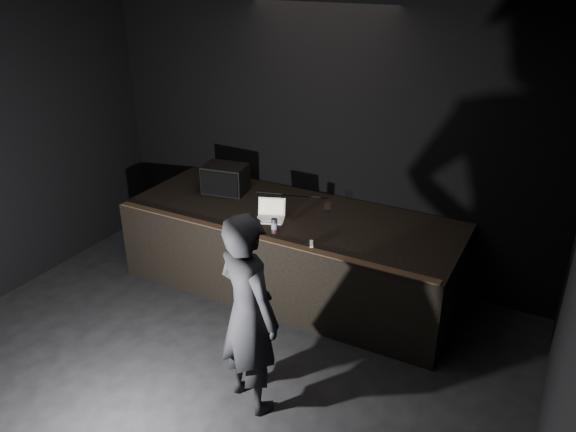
% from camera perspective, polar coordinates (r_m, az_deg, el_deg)
% --- Properties ---
extents(room_walls, '(6.10, 7.10, 3.52)m').
position_cam_1_polar(room_walls, '(4.21, -17.22, -0.95)').
color(room_walls, black).
rests_on(room_walls, ground).
extents(stage_riser, '(4.00, 1.50, 1.00)m').
position_cam_1_polar(stage_riser, '(6.87, 0.31, -3.55)').
color(stage_riser, black).
rests_on(stage_riser, ground).
extents(riser_lip, '(3.92, 0.10, 0.01)m').
position_cam_1_polar(riser_lip, '(6.08, -2.80, -2.20)').
color(riser_lip, brown).
rests_on(riser_lip, stage_riser).
extents(stage_monitor, '(0.59, 0.48, 0.36)m').
position_cam_1_polar(stage_monitor, '(7.24, -6.38, 3.78)').
color(stage_monitor, black).
rests_on(stage_monitor, stage_riser).
extents(cable, '(0.90, 0.27, 0.02)m').
position_cam_1_polar(cable, '(7.14, 0.35, 2.16)').
color(cable, black).
rests_on(cable, stage_riser).
extents(laptop, '(0.40, 0.38, 0.22)m').
position_cam_1_polar(laptop, '(6.51, -1.75, 0.23)').
color(laptop, white).
rests_on(laptop, stage_riser).
extents(beer_can, '(0.07, 0.07, 0.17)m').
position_cam_1_polar(beer_can, '(6.16, -1.40, -1.01)').
color(beer_can, silver).
rests_on(beer_can, stage_riser).
extents(plastic_cup, '(0.09, 0.09, 0.11)m').
position_cam_1_polar(plastic_cup, '(6.70, 4.00, 0.91)').
color(plastic_cup, white).
rests_on(plastic_cup, stage_riser).
extents(wii_remote, '(0.09, 0.14, 0.03)m').
position_cam_1_polar(wii_remote, '(5.93, 2.39, -2.88)').
color(wii_remote, white).
rests_on(wii_remote, stage_riser).
extents(person, '(0.82, 0.69, 1.92)m').
position_cam_1_polar(person, '(4.95, -4.05, -9.86)').
color(person, black).
rests_on(person, ground).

